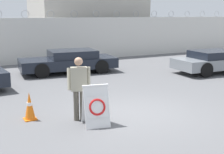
{
  "coord_description": "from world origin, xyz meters",
  "views": [
    {
      "loc": [
        -4.84,
        -7.77,
        2.99
      ],
      "look_at": [
        -0.26,
        1.04,
        0.95
      ],
      "focal_mm": 50.0,
      "sensor_mm": 36.0,
      "label": 1
    }
  ],
  "objects_px": {
    "traffic_cone_near": "(30,106)",
    "parked_car_rear_sedan": "(69,61)",
    "barricade_sign": "(96,105)",
    "security_guard": "(79,85)",
    "parked_car_far_side": "(216,61)"
  },
  "relations": [
    {
      "from": "traffic_cone_near",
      "to": "parked_car_rear_sedan",
      "type": "relative_size",
      "value": 0.16
    },
    {
      "from": "barricade_sign",
      "to": "security_guard",
      "type": "relative_size",
      "value": 0.62
    },
    {
      "from": "security_guard",
      "to": "parked_car_rear_sedan",
      "type": "bearing_deg",
      "value": -89.06
    },
    {
      "from": "traffic_cone_near",
      "to": "parked_car_rear_sedan",
      "type": "bearing_deg",
      "value": 61.31
    },
    {
      "from": "traffic_cone_near",
      "to": "parked_car_rear_sedan",
      "type": "distance_m",
      "value": 7.23
    },
    {
      "from": "parked_car_rear_sedan",
      "to": "traffic_cone_near",
      "type": "bearing_deg",
      "value": 66.63
    },
    {
      "from": "barricade_sign",
      "to": "parked_car_rear_sedan",
      "type": "bearing_deg",
      "value": 86.25
    },
    {
      "from": "security_guard",
      "to": "traffic_cone_near",
      "type": "relative_size",
      "value": 2.24
    },
    {
      "from": "traffic_cone_near",
      "to": "security_guard",
      "type": "bearing_deg",
      "value": -29.02
    },
    {
      "from": "barricade_sign",
      "to": "parked_car_far_side",
      "type": "bearing_deg",
      "value": 36.66
    },
    {
      "from": "barricade_sign",
      "to": "traffic_cone_near",
      "type": "height_order",
      "value": "barricade_sign"
    },
    {
      "from": "security_guard",
      "to": "parked_car_far_side",
      "type": "height_order",
      "value": "security_guard"
    },
    {
      "from": "barricade_sign",
      "to": "traffic_cone_near",
      "type": "relative_size",
      "value": 1.39
    },
    {
      "from": "traffic_cone_near",
      "to": "parked_car_far_side",
      "type": "xyz_separation_m",
      "value": [
        10.18,
        2.91,
        0.19
      ]
    },
    {
      "from": "security_guard",
      "to": "parked_car_rear_sedan",
      "type": "distance_m",
      "value": 7.39
    }
  ]
}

